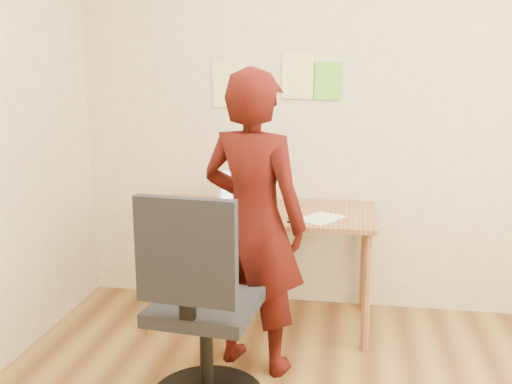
% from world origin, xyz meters
% --- Properties ---
extents(room, '(3.58, 3.58, 2.78)m').
position_xyz_m(room, '(0.00, 0.00, 1.35)').
color(room, brown).
rests_on(room, ground).
extents(desk, '(1.40, 0.70, 0.74)m').
position_xyz_m(desk, '(-0.45, 1.38, 0.65)').
color(desk, '#A16637').
rests_on(desk, ground).
extents(laptop, '(0.32, 0.28, 0.23)m').
position_xyz_m(laptop, '(-0.60, 1.45, 0.79)').
color(laptop, silver).
rests_on(laptop, desk).
extents(paper_sheet, '(0.30, 0.33, 0.00)m').
position_xyz_m(paper_sheet, '(-0.08, 1.24, 0.74)').
color(paper_sheet, white).
rests_on(paper_sheet, desk).
extents(phone, '(0.07, 0.13, 0.01)m').
position_xyz_m(phone, '(-0.23, 1.17, 0.75)').
color(phone, black).
rests_on(phone, desk).
extents(wall_note_left, '(0.21, 0.00, 0.30)m').
position_xyz_m(wall_note_left, '(-0.74, 1.74, 1.50)').
color(wall_note_left, '#F9ED95').
rests_on(wall_note_left, room).
extents(wall_note_mid, '(0.21, 0.00, 0.30)m').
position_xyz_m(wall_note_mid, '(-0.27, 1.74, 1.56)').
color(wall_note_mid, '#F9ED95').
rests_on(wall_note_mid, room).
extents(wall_note_right, '(0.18, 0.00, 0.24)m').
position_xyz_m(wall_note_right, '(-0.08, 1.74, 1.53)').
color(wall_note_right, '#6CD42F').
rests_on(wall_note_right, room).
extents(office_chair, '(0.56, 0.56, 1.08)m').
position_xyz_m(office_chair, '(-0.58, 0.36, 0.46)').
color(office_chair, black).
rests_on(office_chair, ground).
extents(person, '(0.68, 0.55, 1.62)m').
position_xyz_m(person, '(-0.41, 0.83, 0.81)').
color(person, '#3A0B07').
rests_on(person, ground).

